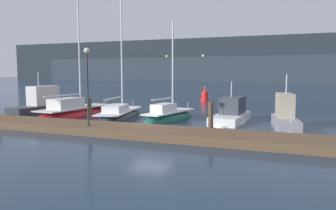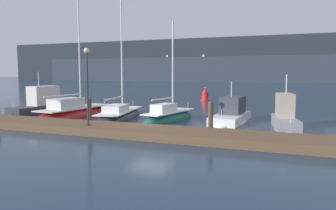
# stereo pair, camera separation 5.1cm
# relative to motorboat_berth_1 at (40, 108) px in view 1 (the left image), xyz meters

# --- Properties ---
(ground_plane) EXTENTS (400.00, 400.00, 0.00)m
(ground_plane) POSITION_rel_motorboat_berth_1_xyz_m (12.37, -3.79, -0.39)
(ground_plane) COLOR #1E3347
(dock) EXTENTS (31.59, 2.80, 0.45)m
(dock) POSITION_rel_motorboat_berth_1_xyz_m (12.37, -6.08, -0.17)
(dock) COLOR brown
(dock) RESTS_ON ground
(mooring_pile_1) EXTENTS (0.28, 0.28, 1.85)m
(mooring_pile_1) POSITION_rel_motorboat_berth_1_xyz_m (8.30, -4.43, 0.53)
(mooring_pile_1) COLOR #4C3D2D
(mooring_pile_1) RESTS_ON ground
(mooring_pile_2) EXTENTS (0.28, 0.28, 1.90)m
(mooring_pile_2) POSITION_rel_motorboat_berth_1_xyz_m (16.44, -4.43, 0.55)
(mooring_pile_2) COLOR #4C3D2D
(mooring_pile_2) RESTS_ON ground
(motorboat_berth_1) EXTENTS (2.59, 6.02, 4.25)m
(motorboat_berth_1) POSITION_rel_motorboat_berth_1_xyz_m (0.00, 0.00, 0.00)
(motorboat_berth_1) COLOR #2D3338
(motorboat_berth_1) RESTS_ON ground
(sailboat_berth_2) EXTENTS (3.22, 8.50, 11.39)m
(sailboat_berth_2) POSITION_rel_motorboat_berth_1_xyz_m (4.14, -0.59, -0.24)
(sailboat_berth_2) COLOR red
(sailboat_berth_2) RESTS_ON ground
(sailboat_berth_3) EXTENTS (3.72, 8.19, 11.28)m
(sailboat_berth_3) POSITION_rel_motorboat_berth_1_xyz_m (8.08, -0.12, -0.28)
(sailboat_berth_3) COLOR #2D3338
(sailboat_berth_3) RESTS_ON ground
(sailboat_berth_4) EXTENTS (2.87, 6.43, 7.98)m
(sailboat_berth_4) POSITION_rel_motorboat_berth_1_xyz_m (12.21, -0.09, -0.28)
(sailboat_berth_4) COLOR #195647
(sailboat_berth_4) RESTS_ON ground
(motorboat_berth_5) EXTENTS (2.38, 5.82, 3.35)m
(motorboat_berth_5) POSITION_rel_motorboat_berth_1_xyz_m (16.62, 0.84, -0.08)
(motorboat_berth_5) COLOR white
(motorboat_berth_5) RESTS_ON ground
(motorboat_berth_6) EXTENTS (2.15, 4.98, 4.03)m
(motorboat_berth_6) POSITION_rel_motorboat_berth_1_xyz_m (20.32, -0.95, -0.01)
(motorboat_berth_6) COLOR gray
(motorboat_berth_6) RESTS_ON ground
(channel_buoy) EXTENTS (1.18, 1.18, 1.73)m
(channel_buoy) POSITION_rel_motorboat_berth_1_xyz_m (10.32, 17.13, 0.23)
(channel_buoy) COLOR red
(channel_buoy) RESTS_ON ground
(dock_lamppost) EXTENTS (0.32, 0.32, 4.48)m
(dock_lamppost) POSITION_rel_motorboat_berth_1_xyz_m (9.68, -6.53, 3.01)
(dock_lamppost) COLOR #2D2D33
(dock_lamppost) RESTS_ON dock
(hillside_backdrop) EXTENTS (240.00, 23.00, 16.80)m
(hillside_backdrop) POSITION_rel_motorboat_berth_1_xyz_m (8.82, 107.67, 7.36)
(hillside_backdrop) COLOR #232B33
(hillside_backdrop) RESTS_ON ground
(rowboat_adrift) EXTENTS (1.53, 2.69, 0.56)m
(rowboat_adrift) POSITION_rel_motorboat_berth_1_xyz_m (-8.21, 8.86, -0.39)
(rowboat_adrift) COLOR beige
(rowboat_adrift) RESTS_ON ground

